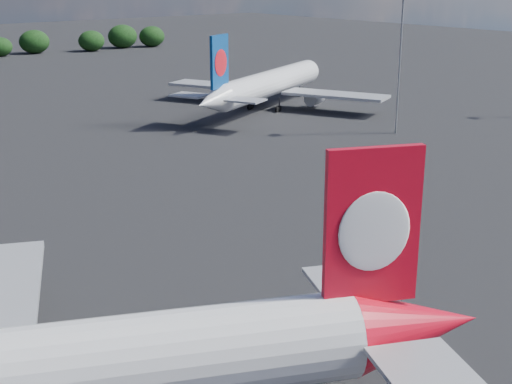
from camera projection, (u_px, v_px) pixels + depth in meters
qantas_airliner at (36, 376)px, 35.52m from camera, size 44.72×43.12×15.39m
china_southern_airliner at (266, 85)px, 126.50m from camera, size 42.13×40.63×14.52m
floodlight_mast_near at (401, 43)px, 105.51m from camera, size 1.60×1.60×20.81m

